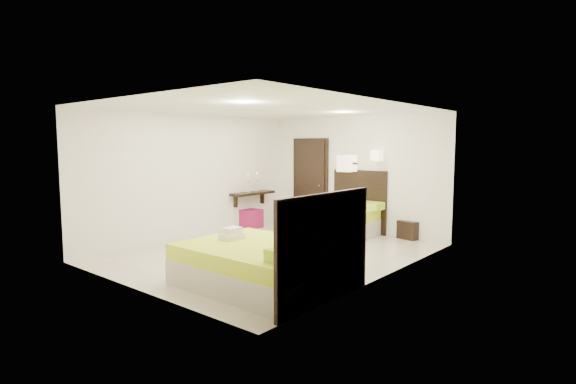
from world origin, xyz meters
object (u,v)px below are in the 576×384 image
Objects in this scene: bed_single at (335,223)px; nightstand at (410,230)px; bed_double at (267,263)px; ottoman at (251,219)px.

bed_single reaches higher than nightstand.
bed_single reaches higher than bed_double.
ottoman is (-3.31, 3.05, -0.11)m from bed_double.
ottoman is at bearing 137.37° from bed_double.
nightstand is at bearing 88.11° from bed_double.
bed_double is 5.07× the size of ottoman.
nightstand is (1.20, 1.06, -0.15)m from bed_single.
nightstand is 0.98× the size of ottoman.
nightstand is at bearing 41.58° from bed_single.
bed_single is 3.41m from bed_double.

